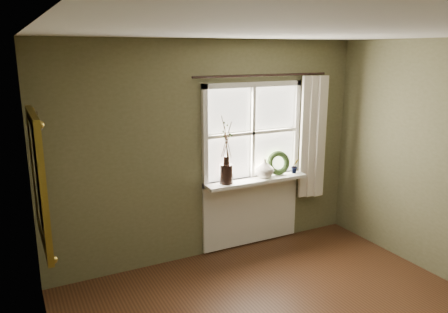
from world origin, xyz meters
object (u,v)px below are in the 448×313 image
object	(u,v)px
wreath	(278,165)
dark_jug	(226,174)
gilt_mirror	(38,180)
cream_vase	(265,168)

from	to	relation	value
wreath	dark_jug	bearing A→B (deg)	-168.15
wreath	gilt_mirror	world-z (taller)	gilt_mirror
wreath	gilt_mirror	distance (m)	2.96
dark_jug	gilt_mirror	size ratio (longest dim) A/B	0.20
cream_vase	wreath	bearing A→B (deg)	9.90
dark_jug	cream_vase	size ratio (longest dim) A/B	0.98
dark_jug	cream_vase	xyz separation A→B (m)	(0.54, 0.00, 0.00)
dark_jug	cream_vase	world-z (taller)	cream_vase
cream_vase	wreath	world-z (taller)	wreath
cream_vase	gilt_mirror	bearing A→B (deg)	-167.01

